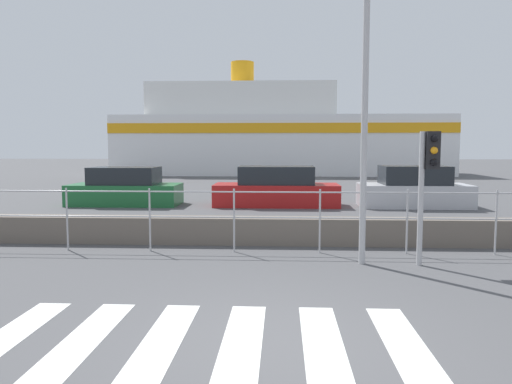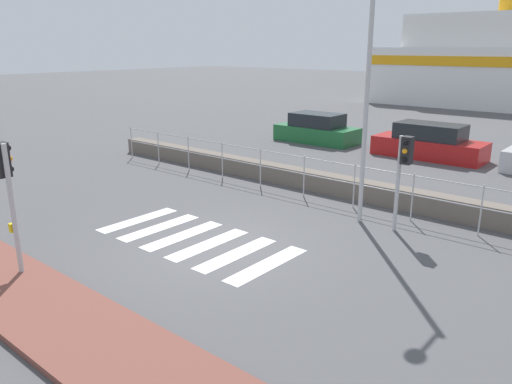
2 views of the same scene
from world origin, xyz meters
name	(u,v)px [view 2 (image 2 of 2)]	position (x,y,z in m)	size (l,w,h in m)	color
ground_plane	(218,248)	(0.00, 0.00, 0.00)	(160.00, 160.00, 0.00)	#4C4C4F
sidewalk_brick	(53,315)	(0.00, -4.10, 0.06)	(24.00, 1.80, 0.12)	brown
crosswalk	(195,240)	(-0.78, 0.00, 0.00)	(4.95, 2.40, 0.01)	silver
seawall	(343,186)	(0.00, 5.61, 0.30)	(21.52, 0.55, 0.60)	#6B6056
harbor_fence	(328,175)	(0.00, 4.74, 0.85)	(19.41, 0.04, 1.31)	#B2B2B5
traffic_light_near	(7,182)	(-2.11, -3.67, 2.00)	(0.34, 0.32, 2.77)	#B2B2B5
traffic_light_far	(404,162)	(2.74, 3.74, 1.80)	(0.34, 0.32, 2.45)	#B2B2B5
streetlamp	(365,64)	(1.60, 3.62, 4.13)	(0.32, 1.18, 6.74)	#B2B2B5
parked_car_green	(317,130)	(-5.73, 12.82, 0.60)	(4.04, 1.77, 1.41)	#1E6633
parked_car_red	(429,143)	(-0.10, 12.82, 0.62)	(4.54, 1.70, 1.46)	#B21919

